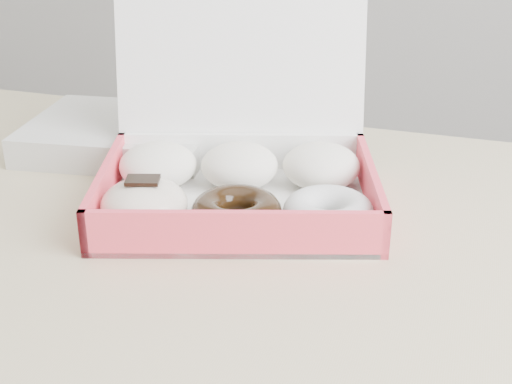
% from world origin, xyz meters
% --- Properties ---
extents(table, '(1.20, 0.80, 0.75)m').
position_xyz_m(table, '(0.00, 0.00, 0.67)').
color(table, tan).
rests_on(table, ground).
extents(donut_box, '(0.37, 0.34, 0.22)m').
position_xyz_m(donut_box, '(-0.03, 0.10, 0.79)').
color(donut_box, white).
rests_on(donut_box, table).
extents(newspapers, '(0.27, 0.23, 0.04)m').
position_xyz_m(newspapers, '(-0.23, 0.22, 0.77)').
color(newspapers, silver).
rests_on(newspapers, table).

